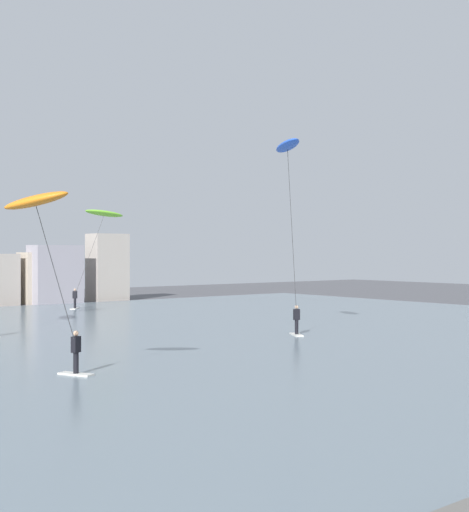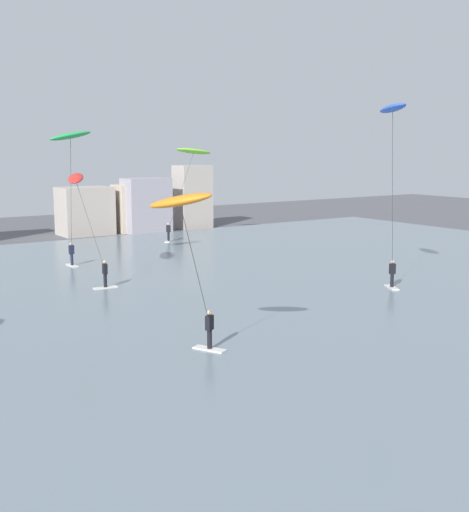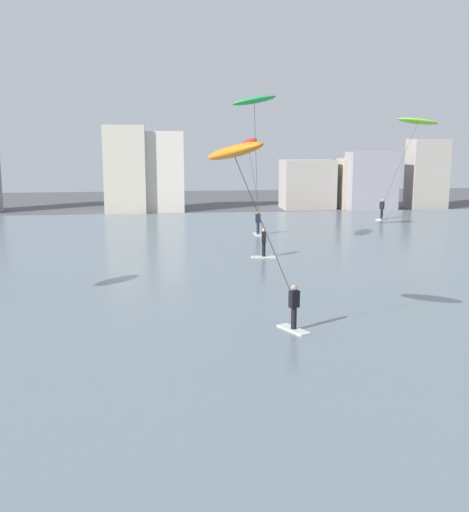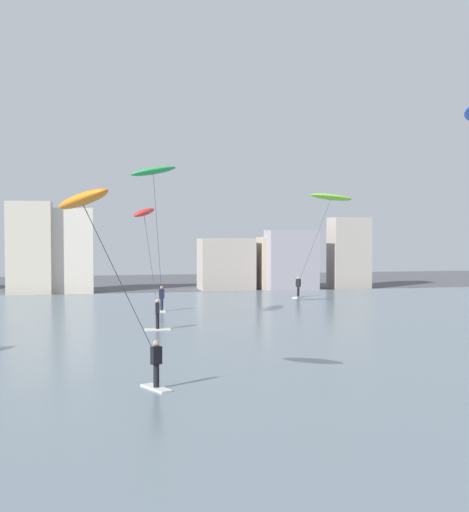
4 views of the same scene
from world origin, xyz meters
The scene contains 3 objects.
kitesurfer_lime centered at (15.92, 50.32, 7.30)m, with size 4.98×1.54×8.33m.
kitesurfer_orange centered at (-1.91, 20.34, 5.53)m, with size 3.86×3.84×6.73m.
kitesurfer_blue centered at (13.72, 25.04, 9.30)m, with size 3.32×3.35×10.53m.
Camera 1 is at (-11.41, -2.13, 4.67)m, focal length 48.94 mm.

